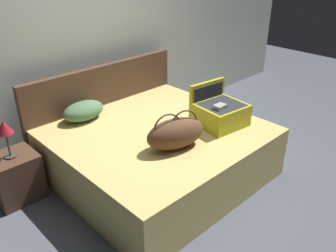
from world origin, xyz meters
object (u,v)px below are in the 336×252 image
(bed, at_px, (159,153))
(duffel_bag, at_px, (176,133))
(hard_case_large, at_px, (220,112))
(nightstand, at_px, (16,177))
(pillow_near_headboard, at_px, (83,111))
(table_lamp, at_px, (5,130))

(bed, distance_m, duffel_bag, 0.58)
(bed, distance_m, hard_case_large, 0.79)
(nightstand, bearing_deg, pillow_near_headboard, 4.91)
(hard_case_large, height_order, duffel_bag, hard_case_large)
(bed, bearing_deg, table_lamp, 151.76)
(duffel_bag, bearing_deg, nightstand, 137.62)
(pillow_near_headboard, xyz_separation_m, table_lamp, (-0.88, -0.08, 0.11))
(bed, relative_size, hard_case_large, 3.82)
(duffel_bag, bearing_deg, hard_case_large, 2.23)
(duffel_bag, distance_m, table_lamp, 1.59)
(bed, xyz_separation_m, duffel_bag, (-0.12, -0.37, 0.43))
(hard_case_large, bearing_deg, bed, 155.33)
(bed, distance_m, table_lamp, 1.55)
(hard_case_large, height_order, table_lamp, hard_case_large)
(duffel_bag, height_order, table_lamp, duffel_bag)
(bed, relative_size, nightstand, 4.22)
(duffel_bag, relative_size, table_lamp, 1.70)
(nightstand, bearing_deg, hard_case_large, -29.18)
(nightstand, bearing_deg, table_lamp, 180.00)
(nightstand, bearing_deg, bed, -28.24)
(bed, height_order, pillow_near_headboard, pillow_near_headboard)
(hard_case_large, xyz_separation_m, nightstand, (-1.87, 1.04, -0.46))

